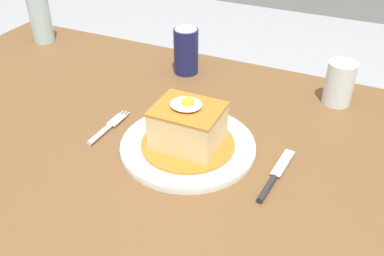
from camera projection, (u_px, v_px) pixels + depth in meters
dining_table at (166, 168)px, 1.00m from camera, size 1.49×0.82×0.72m
main_plate at (188, 145)px, 0.90m from camera, size 0.28×0.28×0.02m
sandwich_meal at (188, 128)px, 0.87m from camera, size 0.19×0.19×0.11m
fork at (105, 130)px, 0.95m from camera, size 0.02×0.14×0.01m
knife at (272, 181)px, 0.81m from camera, size 0.03×0.17×0.01m
soda_can at (186, 51)px, 1.16m from camera, size 0.07×0.07×0.12m
beer_bottle_clear at (39, 10)px, 1.32m from camera, size 0.06×0.06×0.27m
drinking_glass at (339, 86)px, 1.03m from camera, size 0.07×0.07×0.10m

